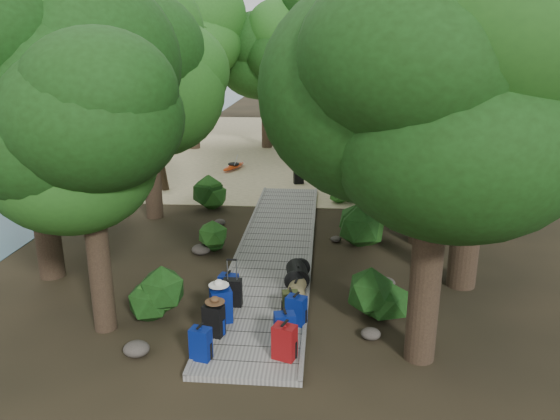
# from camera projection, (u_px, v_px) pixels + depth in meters

# --- Properties ---
(ground) EXTENTS (120.00, 120.00, 0.00)m
(ground) POSITION_uv_depth(u_px,v_px,m) (272.00, 266.00, 13.79)
(ground) COLOR #322819
(ground) RESTS_ON ground
(sand_beach) EXTENTS (40.00, 22.00, 0.02)m
(sand_beach) POSITION_uv_depth(u_px,v_px,m) (302.00, 147.00, 29.00)
(sand_beach) COLOR beige
(sand_beach) RESTS_ON ground
(boardwalk) EXTENTS (2.00, 12.00, 0.12)m
(boardwalk) POSITION_uv_depth(u_px,v_px,m) (276.00, 249.00, 14.72)
(boardwalk) COLOR gray
(boardwalk) RESTS_ON ground
(backpack_left_a) EXTENTS (0.40, 0.32, 0.65)m
(backpack_left_a) POSITION_uv_depth(u_px,v_px,m) (201.00, 342.00, 9.46)
(backpack_left_a) COLOR navy
(backpack_left_a) RESTS_ON boardwalk
(backpack_left_b) EXTENTS (0.42, 0.35, 0.68)m
(backpack_left_b) POSITION_uv_depth(u_px,v_px,m) (214.00, 319.00, 10.22)
(backpack_left_b) COLOR black
(backpack_left_b) RESTS_ON boardwalk
(backpack_left_c) EXTENTS (0.49, 0.42, 0.76)m
(backpack_left_c) POSITION_uv_depth(u_px,v_px,m) (221.00, 304.00, 10.70)
(backpack_left_c) COLOR navy
(backpack_left_c) RESTS_ON boardwalk
(backpack_left_d) EXTENTS (0.43, 0.34, 0.59)m
(backpack_left_d) POSITION_uv_depth(u_px,v_px,m) (229.00, 285.00, 11.72)
(backpack_left_d) COLOR navy
(backpack_left_d) RESTS_ON boardwalk
(backpack_right_a) EXTENTS (0.46, 0.39, 0.70)m
(backpack_right_a) POSITION_uv_depth(u_px,v_px,m) (285.00, 340.00, 9.48)
(backpack_right_a) COLOR maroon
(backpack_right_a) RESTS_ON boardwalk
(backpack_right_b) EXTENTS (0.43, 0.34, 0.67)m
(backpack_right_b) POSITION_uv_depth(u_px,v_px,m) (285.00, 327.00, 9.94)
(backpack_right_b) COLOR navy
(backpack_right_b) RESTS_ON boardwalk
(backpack_right_c) EXTENTS (0.44, 0.38, 0.64)m
(backpack_right_c) POSITION_uv_depth(u_px,v_px,m) (296.00, 309.00, 10.65)
(backpack_right_c) COLOR navy
(backpack_right_c) RESTS_ON boardwalk
(backpack_right_d) EXTENTS (0.37, 0.30, 0.50)m
(backpack_right_d) POSITION_uv_depth(u_px,v_px,m) (290.00, 301.00, 11.13)
(backpack_right_d) COLOR #2F3915
(backpack_right_d) RESTS_ON boardwalk
(duffel_right_khaki) EXTENTS (0.43, 0.59, 0.36)m
(duffel_right_khaki) POSITION_uv_depth(u_px,v_px,m) (296.00, 289.00, 11.81)
(duffel_right_khaki) COLOR brown
(duffel_right_khaki) RESTS_ON boardwalk
(duffel_right_black) EXTENTS (0.58, 0.82, 0.48)m
(duffel_right_black) POSITION_uv_depth(u_px,v_px,m) (298.00, 274.00, 12.42)
(duffel_right_black) COLOR black
(duffel_right_black) RESTS_ON boardwalk
(suitcase_on_boardwalk) EXTENTS (0.39, 0.22, 0.60)m
(suitcase_on_boardwalk) POSITION_uv_depth(u_px,v_px,m) (233.00, 292.00, 11.38)
(suitcase_on_boardwalk) COLOR black
(suitcase_on_boardwalk) RESTS_ON boardwalk
(lone_suitcase_on_sand) EXTENTS (0.43, 0.32, 0.59)m
(lone_suitcase_on_sand) POSITION_uv_depth(u_px,v_px,m) (299.00, 176.00, 21.46)
(lone_suitcase_on_sand) COLOR black
(lone_suitcase_on_sand) RESTS_ON sand_beach
(hat_brown) EXTENTS (0.37, 0.37, 0.11)m
(hat_brown) POSITION_uv_depth(u_px,v_px,m) (215.00, 299.00, 10.11)
(hat_brown) COLOR #51351E
(hat_brown) RESTS_ON backpack_left_b
(hat_white) EXTENTS (0.40, 0.40, 0.13)m
(hat_white) POSITION_uv_depth(u_px,v_px,m) (219.00, 282.00, 10.61)
(hat_white) COLOR silver
(hat_white) RESTS_ON backpack_left_c
(kayak) EXTENTS (1.90, 3.59, 0.35)m
(kayak) POSITION_uv_depth(u_px,v_px,m) (234.00, 165.00, 23.84)
(kayak) COLOR #BE3710
(kayak) RESTS_ON sand_beach
(sun_lounger) EXTENTS (1.25, 2.13, 0.65)m
(sun_lounger) POSITION_uv_depth(u_px,v_px,m) (364.00, 168.00, 22.64)
(sun_lounger) COLOR silver
(sun_lounger) RESTS_ON sand_beach
(tree_right_a) EXTENTS (4.61, 4.61, 7.69)m
(tree_right_a) POSITION_uv_depth(u_px,v_px,m) (437.00, 146.00, 8.65)
(tree_right_a) COLOR black
(tree_right_a) RESTS_ON ground
(tree_right_b) EXTENTS (5.25, 5.25, 9.38)m
(tree_right_b) POSITION_uv_depth(u_px,v_px,m) (483.00, 79.00, 11.29)
(tree_right_b) COLOR black
(tree_right_b) RESTS_ON ground
(tree_right_c) EXTENTS (5.57, 5.57, 9.63)m
(tree_right_c) POSITION_uv_depth(u_px,v_px,m) (434.00, 66.00, 13.92)
(tree_right_c) COLOR black
(tree_right_c) RESTS_ON ground
(tree_right_d) EXTENTS (5.46, 5.46, 10.01)m
(tree_right_d) POSITION_uv_depth(u_px,v_px,m) (474.00, 57.00, 15.29)
(tree_right_d) COLOR black
(tree_right_d) RESTS_ON ground
(tree_right_e) EXTENTS (4.36, 4.36, 7.85)m
(tree_right_e) POSITION_uv_depth(u_px,v_px,m) (406.00, 87.00, 18.42)
(tree_right_e) COLOR black
(tree_right_e) RESTS_ON ground
(tree_right_f) EXTENTS (5.40, 5.40, 9.65)m
(tree_right_f) POSITION_uv_depth(u_px,v_px,m) (458.00, 57.00, 20.42)
(tree_right_f) COLOR black
(tree_right_f) RESTS_ON ground
(tree_left_a) EXTENTS (3.68, 3.68, 6.14)m
(tree_left_a) POSITION_uv_depth(u_px,v_px,m) (90.00, 178.00, 9.88)
(tree_left_a) COLOR black
(tree_left_a) RESTS_ON ground
(tree_left_b) EXTENTS (4.69, 4.69, 8.44)m
(tree_left_b) POSITION_uv_depth(u_px,v_px,m) (29.00, 99.00, 11.94)
(tree_left_b) COLOR black
(tree_left_b) RESTS_ON ground
(tree_left_c) EXTENTS (4.40, 4.40, 7.65)m
(tree_left_c) POSITION_uv_depth(u_px,v_px,m) (147.00, 96.00, 16.42)
(tree_left_c) COLOR black
(tree_left_c) RESTS_ON ground
(tree_back_a) EXTENTS (4.55, 4.55, 7.88)m
(tree_back_a) POSITION_uv_depth(u_px,v_px,m) (266.00, 71.00, 27.67)
(tree_back_a) COLOR black
(tree_back_a) RESTS_ON ground
(tree_back_b) EXTENTS (5.52, 5.52, 9.86)m
(tree_back_b) POSITION_uv_depth(u_px,v_px,m) (342.00, 51.00, 27.39)
(tree_back_b) COLOR black
(tree_back_b) RESTS_ON ground
(tree_back_c) EXTENTS (5.62, 5.62, 10.12)m
(tree_back_c) POSITION_uv_depth(u_px,v_px,m) (410.00, 48.00, 27.17)
(tree_back_c) COLOR black
(tree_back_c) RESTS_ON ground
(tree_back_d) EXTENTS (5.17, 5.17, 8.61)m
(tree_back_d) POSITION_uv_depth(u_px,v_px,m) (190.00, 64.00, 27.30)
(tree_back_d) COLOR black
(tree_back_d) RESTS_ON ground
(palm_right_a) EXTENTS (4.09, 4.09, 6.98)m
(palm_right_a) POSITION_uv_depth(u_px,v_px,m) (389.00, 102.00, 17.92)
(palm_right_a) COLOR #194613
(palm_right_a) RESTS_ON ground
(palm_right_b) EXTENTS (4.54, 4.54, 8.78)m
(palm_right_b) POSITION_uv_depth(u_px,v_px,m) (425.00, 66.00, 22.91)
(palm_right_b) COLOR #194613
(palm_right_b) RESTS_ON ground
(palm_right_c) EXTENTS (4.63, 4.63, 7.36)m
(palm_right_c) POSITION_uv_depth(u_px,v_px,m) (350.00, 82.00, 23.92)
(palm_right_c) COLOR #194613
(palm_right_c) RESTS_ON ground
(palm_left_a) EXTENTS (3.96, 3.96, 6.30)m
(palm_left_a) POSITION_uv_depth(u_px,v_px,m) (154.00, 106.00, 19.71)
(palm_left_a) COLOR #194613
(palm_left_a) RESTS_ON ground
(rock_left_a) EXTENTS (0.48, 0.43, 0.26)m
(rock_left_a) POSITION_uv_depth(u_px,v_px,m) (136.00, 349.00, 9.84)
(rock_left_a) COLOR #4C473F
(rock_left_a) RESTS_ON ground
(rock_left_b) EXTENTS (0.32, 0.29, 0.18)m
(rock_left_b) POSITION_uv_depth(u_px,v_px,m) (157.00, 289.00, 12.28)
(rock_left_b) COLOR #4C473F
(rock_left_b) RESTS_ON ground
(rock_left_c) EXTENTS (0.50, 0.45, 0.28)m
(rock_left_c) POSITION_uv_depth(u_px,v_px,m) (201.00, 249.00, 14.47)
(rock_left_c) COLOR #4C473F
(rock_left_c) RESTS_ON ground
(rock_left_d) EXTENTS (0.34, 0.31, 0.19)m
(rock_left_d) POSITION_uv_depth(u_px,v_px,m) (220.00, 222.00, 16.76)
(rock_left_d) COLOR #4C473F
(rock_left_d) RESTS_ON ground
(rock_right_a) EXTENTS (0.38, 0.35, 0.21)m
(rock_right_a) POSITION_uv_depth(u_px,v_px,m) (371.00, 334.00, 10.39)
(rock_right_a) COLOR #4C473F
(rock_right_a) RESTS_ON ground
(rock_right_b) EXTENTS (0.45, 0.40, 0.25)m
(rock_right_b) POSITION_uv_depth(u_px,v_px,m) (386.00, 283.00, 12.52)
(rock_right_b) COLOR #4C473F
(rock_right_b) RESTS_ON ground
(rock_right_c) EXTENTS (0.30, 0.27, 0.17)m
(rock_right_c) POSITION_uv_depth(u_px,v_px,m) (336.00, 239.00, 15.38)
(rock_right_c) COLOR #4C473F
(rock_right_c) RESTS_ON ground
(rock_right_d) EXTENTS (0.58, 0.53, 0.32)m
(rock_right_d) POSITION_uv_depth(u_px,v_px,m) (368.00, 211.00, 17.66)
(rock_right_d) COLOR #4C473F
(rock_right_d) RESTS_ON ground
(shrub_left_a) EXTENTS (1.20, 1.20, 1.08)m
(shrub_left_a) POSITION_uv_depth(u_px,v_px,m) (157.00, 293.00, 11.08)
(shrub_left_a) COLOR #215319
(shrub_left_a) RESTS_ON ground
(shrub_left_b) EXTENTS (0.87, 0.87, 0.78)m
(shrub_left_b) POSITION_uv_depth(u_px,v_px,m) (215.00, 238.00, 14.55)
(shrub_left_b) COLOR #215319
(shrub_left_b) RESTS_ON ground
(shrub_left_c) EXTENTS (1.32, 1.32, 1.19)m
(shrub_left_c) POSITION_uv_depth(u_px,v_px,m) (211.00, 193.00, 18.06)
(shrub_left_c) COLOR #215319
(shrub_left_c) RESTS_ON ground
(shrub_right_a) EXTENTS (1.13, 1.13, 1.01)m
(shrub_right_a) POSITION_uv_depth(u_px,v_px,m) (377.00, 296.00, 11.01)
(shrub_right_a) COLOR #215319
(shrub_right_a) RESTS_ON ground
(shrub_right_b) EXTENTS (1.23, 1.23, 1.10)m
(shrub_right_b) POSITION_uv_depth(u_px,v_px,m) (360.00, 226.00, 15.03)
(shrub_right_b) COLOR #215319
(shrub_right_b) RESTS_ON ground
(shrub_right_c) EXTENTS (0.81, 0.81, 0.73)m
(shrub_right_c) POSITION_uv_depth(u_px,v_px,m) (339.00, 194.00, 18.84)
(shrub_right_c) COLOR #215319
(shrub_right_c) RESTS_ON ground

